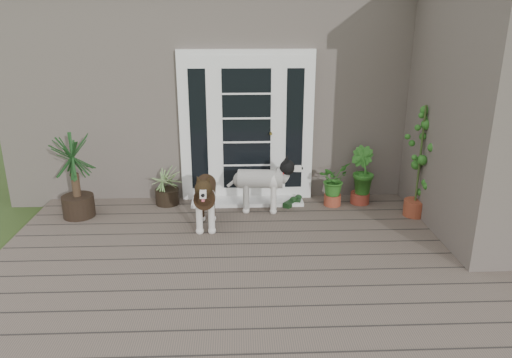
{
  "coord_description": "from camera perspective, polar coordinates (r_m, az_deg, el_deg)",
  "views": [
    {
      "loc": [
        -0.33,
        -4.09,
        2.68
      ],
      "look_at": [
        -0.1,
        1.75,
        0.7
      ],
      "focal_mm": 33.6,
      "sensor_mm": 36.0,
      "label": 1
    }
  ],
  "objects": [
    {
      "name": "herb_b",
      "position": [
        7.02,
        12.38,
        -0.48
      ],
      "size": [
        0.55,
        0.55,
        0.61
      ],
      "primitive_type": "imported",
      "rotation": [
        0.0,
        0.0,
        2.07
      ],
      "color": "#1B601D",
      "rests_on": "deck"
    },
    {
      "name": "clog_right",
      "position": [
        6.86,
        4.12,
        -2.83
      ],
      "size": [
        0.29,
        0.32,
        0.09
      ],
      "primitive_type": null,
      "rotation": [
        0.0,
        0.0,
        -0.65
      ],
      "color": "black",
      "rests_on": "deck"
    },
    {
      "name": "house_main",
      "position": [
        8.82,
        -0.11,
        11.34
      ],
      "size": [
        7.4,
        4.0,
        3.1
      ],
      "primitive_type": "cube",
      "color": "#665E54",
      "rests_on": "ground"
    },
    {
      "name": "brindle_dog",
      "position": [
        6.09,
        -6.02,
        -2.64
      ],
      "size": [
        0.38,
        0.85,
        0.7
      ],
      "primitive_type": null,
      "rotation": [
        0.0,
        0.0,
        3.16
      ],
      "color": "#372314",
      "rests_on": "deck"
    },
    {
      "name": "spider_plant",
      "position": [
        6.95,
        -10.6,
        -0.62
      ],
      "size": [
        0.58,
        0.58,
        0.6
      ],
      "primitive_type": null,
      "rotation": [
        0.0,
        0.0,
        0.04
      ],
      "color": "#8FA465",
      "rests_on": "deck"
    },
    {
      "name": "herb_a",
      "position": [
        6.88,
        9.15,
        -0.97
      ],
      "size": [
        0.6,
        0.6,
        0.54
      ],
      "primitive_type": "imported",
      "rotation": [
        0.0,
        0.0,
        0.77
      ],
      "color": "#1C651F",
      "rests_on": "deck"
    },
    {
      "name": "sapling",
      "position": [
        6.63,
        18.93,
        2.12
      ],
      "size": [
        0.55,
        0.55,
        1.56
      ],
      "primitive_type": null,
      "rotation": [
        0.0,
        0.0,
        -0.23
      ],
      "color": "#23641C",
      "rests_on": "deck"
    },
    {
      "name": "house_wing",
      "position": [
        6.55,
        27.52,
        6.69
      ],
      "size": [
        1.6,
        2.4,
        3.1
      ],
      "primitive_type": "cube",
      "color": "#665E54",
      "rests_on": "ground"
    },
    {
      "name": "yucca",
      "position": [
        6.75,
        -20.77,
        0.37
      ],
      "size": [
        1.0,
        1.0,
        1.15
      ],
      "primitive_type": null,
      "rotation": [
        0.0,
        0.0,
        -0.3
      ],
      "color": "black",
      "rests_on": "deck"
    },
    {
      "name": "clog_left",
      "position": [
        6.98,
        5.02,
        -2.53
      ],
      "size": [
        0.18,
        0.29,
        0.08
      ],
      "primitive_type": null,
      "rotation": [
        0.0,
        0.0,
        -0.22
      ],
      "color": "black",
      "rests_on": "deck"
    },
    {
      "name": "door_step",
      "position": [
        6.97,
        -1.04,
        -2.62
      ],
      "size": [
        1.6,
        0.4,
        0.05
      ],
      "primitive_type": "cube",
      "color": "white",
      "rests_on": "deck"
    },
    {
      "name": "herb_c",
      "position": [
        7.35,
        18.71,
        -0.2
      ],
      "size": [
        0.42,
        0.42,
        0.6
      ],
      "primitive_type": "imported",
      "rotation": [
        0.0,
        0.0,
        4.79
      ],
      "color": "#1D5E1B",
      "rests_on": "deck"
    },
    {
      "name": "white_dog",
      "position": [
        6.56,
        0.51,
        -1.03
      ],
      "size": [
        0.85,
        0.42,
        0.69
      ],
      "primitive_type": null,
      "rotation": [
        0.0,
        0.0,
        -1.65
      ],
      "color": "silver",
      "rests_on": "deck"
    },
    {
      "name": "deck",
      "position": [
        5.21,
        1.73,
        -11.49
      ],
      "size": [
        6.2,
        4.6,
        0.12
      ],
      "primitive_type": "cube",
      "color": "#6B5B4C",
      "rests_on": "ground"
    },
    {
      "name": "door_unit",
      "position": [
        6.85,
        -1.13,
        6.2
      ],
      "size": [
        1.9,
        0.14,
        2.15
      ],
      "primitive_type": "cube",
      "color": "white",
      "rests_on": "deck"
    }
  ]
}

